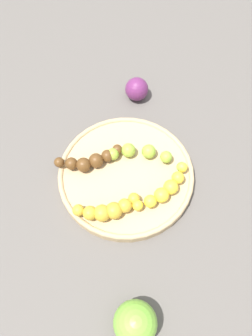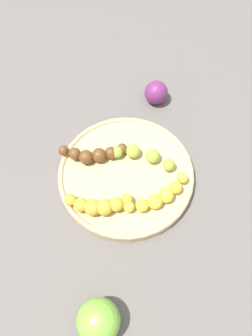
% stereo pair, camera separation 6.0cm
% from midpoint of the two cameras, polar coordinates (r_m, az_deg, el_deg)
% --- Properties ---
extents(ground_plane, '(2.40, 2.40, 0.00)m').
position_cam_midpoint_polar(ground_plane, '(0.64, 2.70, -1.86)').
color(ground_plane, '#56514C').
extents(fruit_bowl, '(0.27, 0.27, 0.02)m').
position_cam_midpoint_polar(fruit_bowl, '(0.63, 2.75, -1.37)').
color(fruit_bowl, tan).
rests_on(fruit_bowl, ground_plane).
extents(banana_green, '(0.06, 0.18, 0.03)m').
position_cam_midpoint_polar(banana_green, '(0.62, 5.76, 1.62)').
color(banana_green, '#8CAD38').
rests_on(banana_green, fruit_bowl).
extents(banana_overripe, '(0.06, 0.13, 0.03)m').
position_cam_midpoint_polar(banana_overripe, '(0.63, -3.19, 2.31)').
color(banana_overripe, '#593819').
rests_on(banana_overripe, fruit_bowl).
extents(banana_spotted, '(0.06, 0.12, 0.03)m').
position_cam_midpoint_polar(banana_spotted, '(0.58, -1.95, -6.91)').
color(banana_spotted, gold).
rests_on(banana_spotted, fruit_bowl).
extents(banana_yellow, '(0.11, 0.10, 0.03)m').
position_cam_midpoint_polar(banana_yellow, '(0.59, 8.89, -5.34)').
color(banana_yellow, yellow).
rests_on(banana_yellow, fruit_bowl).
extents(plum_purple, '(0.05, 0.05, 0.05)m').
position_cam_midpoint_polar(plum_purple, '(0.73, 8.18, 12.90)').
color(plum_purple, '#662659').
rests_on(plum_purple, ground_plane).
extents(apple_green, '(0.07, 0.07, 0.07)m').
position_cam_midpoint_polar(apple_green, '(0.54, -1.41, -25.90)').
color(apple_green, '#72B238').
rests_on(apple_green, ground_plane).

